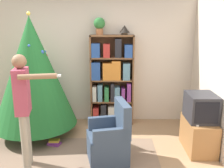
{
  "coord_description": "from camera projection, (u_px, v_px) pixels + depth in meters",
  "views": [
    {
      "loc": [
        0.55,
        -3.14,
        2.05
      ],
      "look_at": [
        0.51,
        0.87,
        1.05
      ],
      "focal_mm": 40.0,
      "sensor_mm": 36.0,
      "label": 1
    }
  ],
  "objects": [
    {
      "name": "game_remote",
      "position": [
        196.0,
        124.0,
        3.78
      ],
      "size": [
        0.04,
        0.12,
        0.02
      ],
      "color": "white",
      "rests_on": "tv_stand"
    },
    {
      "name": "area_rug",
      "position": [
        69.0,
        163.0,
        3.72
      ],
      "size": [
        2.72,
        1.63,
        0.01
      ],
      "color": "#7F6651",
      "rests_on": "ground_plane"
    },
    {
      "name": "table_lamp",
      "position": [
        125.0,
        30.0,
        4.79
      ],
      "size": [
        0.2,
        0.2,
        0.18
      ],
      "color": "#473828",
      "rests_on": "bookshelf"
    },
    {
      "name": "christmas_tree",
      "position": [
        33.0,
        72.0,
        4.41
      ],
      "size": [
        1.49,
        1.49,
        2.22
      ],
      "color": "#4C3323",
      "rests_on": "ground_plane"
    },
    {
      "name": "tv_stand",
      "position": [
        198.0,
        135.0,
        4.06
      ],
      "size": [
        0.42,
        0.73,
        0.53
      ],
      "color": "#996638",
      "rests_on": "ground_plane"
    },
    {
      "name": "potted_plant",
      "position": [
        99.0,
        25.0,
        4.78
      ],
      "size": [
        0.22,
        0.22,
        0.33
      ],
      "color": "#935B38",
      "rests_on": "bookshelf"
    },
    {
      "name": "wall_back",
      "position": [
        88.0,
        59.0,
        5.16
      ],
      "size": [
        8.0,
        0.1,
        2.6
      ],
      "color": "beige",
      "rests_on": "ground_plane"
    },
    {
      "name": "armchair",
      "position": [
        110.0,
        141.0,
        3.73
      ],
      "size": [
        0.68,
        0.67,
        0.92
      ],
      "rotation": [
        0.0,
        0.0,
        -1.34
      ],
      "color": "#334256",
      "rests_on": "ground_plane"
    },
    {
      "name": "standing_person",
      "position": [
        24.0,
        103.0,
        3.41
      ],
      "size": [
        0.69,
        0.46,
        1.64
      ],
      "rotation": [
        0.0,
        0.0,
        -1.38
      ],
      "color": "#9E937F",
      "rests_on": "ground_plane"
    },
    {
      "name": "bookshelf",
      "position": [
        112.0,
        82.0,
        5.04
      ],
      "size": [
        0.86,
        0.3,
        1.81
      ],
      "color": "brown",
      "rests_on": "ground_plane"
    },
    {
      "name": "book_pile_near_tree",
      "position": [
        54.0,
        143.0,
        4.28
      ],
      "size": [
        0.24,
        0.2,
        0.09
      ],
      "color": "#843889",
      "rests_on": "ground_plane"
    },
    {
      "name": "television",
      "position": [
        201.0,
        107.0,
        3.94
      ],
      "size": [
        0.43,
        0.53,
        0.43
      ],
      "color": "#28282D",
      "rests_on": "tv_stand"
    }
  ]
}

